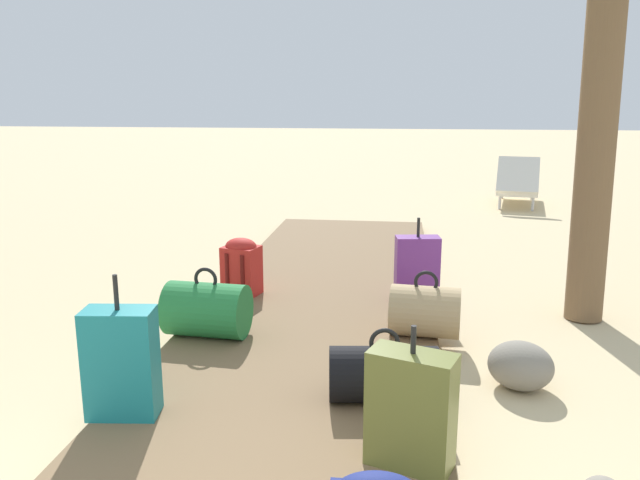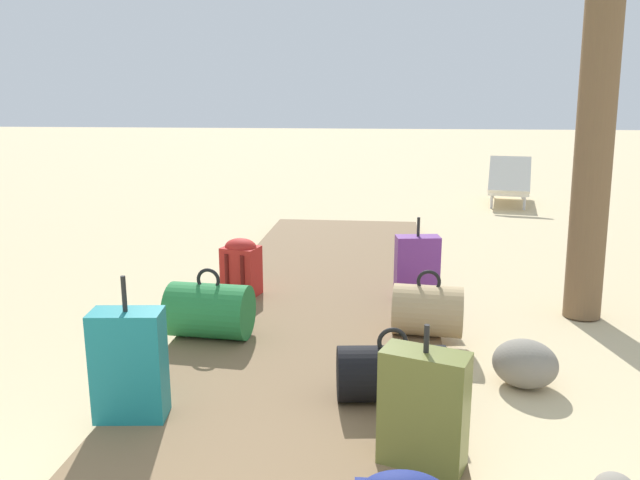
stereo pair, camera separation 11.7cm
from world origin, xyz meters
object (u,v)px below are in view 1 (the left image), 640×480
Objects in this scene: backpack_red at (241,265)px; duffel_bag_black at (384,374)px; suitcase_purple at (417,269)px; duffel_bag_green at (207,309)px; suitcase_olive at (411,410)px; duffel_bag_tan at (425,311)px; suitcase_teal at (121,363)px; lounge_chair at (517,185)px.

backpack_red is 2.11m from duffel_bag_black.
duffel_bag_green is (-1.43, -0.95, -0.08)m from suitcase_purple.
suitcase_olive reaches higher than duffel_bag_tan.
backpack_red is 0.96× the size of duffel_bag_tan.
duffel_bag_tan is at bearing -26.63° from backpack_red.
suitcase_olive reaches higher than duffel_bag_green.
duffel_bag_black is 1.46m from duffel_bag_green.
suitcase_olive is 1.32× the size of duffel_bag_tan.
backpack_red is 1.43m from suitcase_purple.
backpack_red is 0.93m from duffel_bag_green.
suitcase_purple is 2.33m from suitcase_olive.
suitcase_teal is 1.37m from duffel_bag_black.
lounge_chair is (1.73, 7.52, -0.02)m from suitcase_olive.
suitcase_teal is at bearing -113.68° from lounge_chair.
duffel_bag_green is (-1.36, 1.38, -0.08)m from suitcase_olive.
suitcase_teal is 1.14× the size of suitcase_olive.
duffel_bag_black is (1.23, -1.72, -0.10)m from backpack_red.
suitcase_purple is at bearing 83.23° from duffel_bag_black.
lounge_chair reaches higher than suitcase_purple.
suitcase_teal is 1.22× the size of duffel_bag_black.
duffel_bag_tan is 0.31× the size of lounge_chair.
duffel_bag_green is at bearing 134.61° from suitcase_olive.
suitcase_teal is at bearing -126.39° from suitcase_purple.
lounge_chair is at bearing 74.93° from duffel_bag_black.
suitcase_teal reaches higher than suitcase_purple.
duffel_bag_tan is at bearing -86.76° from suitcase_purple.
duffel_bag_black is at bearing -32.57° from duffel_bag_green.
suitcase_purple reaches higher than suitcase_olive.
suitcase_purple is at bearing 88.26° from suitcase_olive.
suitcase_teal is 0.46× the size of lounge_chair.
suitcase_teal reaches higher than duffel_bag_black.
suitcase_teal is 1.11× the size of suitcase_purple.
suitcase_olive is 1.58m from duffel_bag_tan.
duffel_bag_tan is (0.11, 1.57, -0.09)m from suitcase_olive.
duffel_bag_tan is at bearing 39.88° from suitcase_teal.
suitcase_teal is 1.31× the size of duffel_bag_green.
backpack_red is 0.83× the size of duffel_bag_green.
suitcase_teal is 7.93m from lounge_chair.
suitcase_olive is 1.94m from duffel_bag_green.
suitcase_teal reaches higher than duffel_bag_green.
suitcase_purple reaches higher than duffel_bag_green.
duffel_bag_green is at bearing -90.08° from backpack_red.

